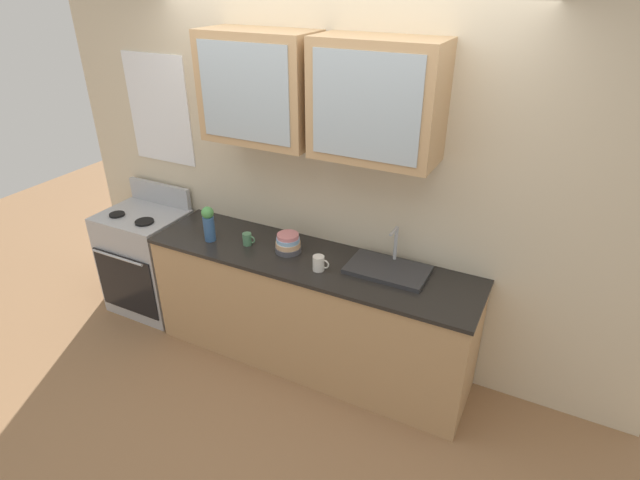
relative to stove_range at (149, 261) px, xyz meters
The scene contains 9 objects.
ground_plane 1.61m from the stove_range, ahead, with size 10.00×10.00×0.00m, color #936B47.
back_wall_unit 1.91m from the stove_range, 10.75° to the left, with size 4.45×0.47×2.81m.
counter 1.55m from the stove_range, ahead, with size 2.37×0.60×0.88m.
stove_range is the anchor object (origin of this frame).
sink_faucet 2.14m from the stove_range, ahead, with size 0.53×0.32×0.28m.
bowl_stack 1.46m from the stove_range, ahead, with size 0.19×0.19×0.13m.
vase 0.97m from the stove_range, ahead, with size 0.09×0.09×0.26m.
cup_near_sink 1.75m from the stove_range, ahead, with size 0.12×0.08×0.10m.
cup_near_bowls 1.17m from the stove_range, ahead, with size 0.10×0.06×0.09m.
Camera 1 is at (1.44, -2.65, 2.64)m, focal length 28.60 mm.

